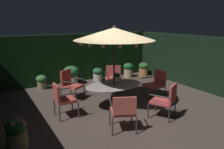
{
  "coord_description": "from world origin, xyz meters",
  "views": [
    {
      "loc": [
        -3.48,
        -5.34,
        2.67
      ],
      "look_at": [
        -0.1,
        0.42,
        1.01
      ],
      "focal_mm": 35.41,
      "sensor_mm": 36.0,
      "label": 1
    }
  ],
  "objects_px": {
    "patio_chair_southwest": "(156,82)",
    "potted_plant_front_corner": "(128,69)",
    "patio_chair_northeast": "(70,83)",
    "potted_plant_right_near": "(143,69)",
    "patio_chair_east": "(62,98)",
    "potted_plant_back_center": "(16,133)",
    "patio_chair_north": "(113,76)",
    "patio_chair_south": "(166,99)",
    "patio_dining_table": "(114,88)",
    "potted_plant_left_near": "(42,81)",
    "patio_chair_southeast": "(123,110)",
    "patio_umbrella": "(114,34)",
    "centerpiece_planter": "(117,77)",
    "potted_plant_back_right": "(71,74)",
    "potted_plant_right_far": "(98,74)"
  },
  "relations": [
    {
      "from": "patio_chair_southwest",
      "to": "potted_plant_right_far",
      "type": "relative_size",
      "value": 1.7
    },
    {
      "from": "patio_chair_north",
      "to": "potted_plant_left_near",
      "type": "height_order",
      "value": "patio_chair_north"
    },
    {
      "from": "patio_chair_north",
      "to": "potted_plant_back_center",
      "type": "bearing_deg",
      "value": -147.88
    },
    {
      "from": "potted_plant_right_near",
      "to": "potted_plant_back_center",
      "type": "relative_size",
      "value": 0.98
    },
    {
      "from": "patio_chair_north",
      "to": "patio_chair_southwest",
      "type": "relative_size",
      "value": 0.97
    },
    {
      "from": "patio_umbrella",
      "to": "patio_dining_table",
      "type": "bearing_deg",
      "value": -109.5
    },
    {
      "from": "potted_plant_right_near",
      "to": "patio_chair_east",
      "type": "bearing_deg",
      "value": -151.96
    },
    {
      "from": "patio_chair_northeast",
      "to": "potted_plant_right_near",
      "type": "height_order",
      "value": "patio_chair_northeast"
    },
    {
      "from": "centerpiece_planter",
      "to": "potted_plant_front_corner",
      "type": "height_order",
      "value": "centerpiece_planter"
    },
    {
      "from": "patio_chair_southeast",
      "to": "potted_plant_back_right",
      "type": "distance_m",
      "value": 4.54
    },
    {
      "from": "patio_dining_table",
      "to": "patio_chair_north",
      "type": "height_order",
      "value": "patio_chair_north"
    },
    {
      "from": "patio_chair_southwest",
      "to": "potted_plant_front_corner",
      "type": "xyz_separation_m",
      "value": [
        0.81,
        2.86,
        -0.19
      ]
    },
    {
      "from": "potted_plant_back_center",
      "to": "centerpiece_planter",
      "type": "bearing_deg",
      "value": 18.27
    },
    {
      "from": "patio_chair_southwest",
      "to": "potted_plant_back_right",
      "type": "distance_m",
      "value": 3.64
    },
    {
      "from": "centerpiece_planter",
      "to": "patio_chair_southeast",
      "type": "distance_m",
      "value": 1.8
    },
    {
      "from": "centerpiece_planter",
      "to": "patio_chair_southeast",
      "type": "height_order",
      "value": "centerpiece_planter"
    },
    {
      "from": "patio_chair_south",
      "to": "patio_chair_northeast",
      "type": "bearing_deg",
      "value": 121.76
    },
    {
      "from": "patio_dining_table",
      "to": "potted_plant_left_near",
      "type": "height_order",
      "value": "patio_dining_table"
    },
    {
      "from": "potted_plant_back_center",
      "to": "potted_plant_right_near",
      "type": "bearing_deg",
      "value": 30.07
    },
    {
      "from": "patio_chair_east",
      "to": "patio_chair_south",
      "type": "xyz_separation_m",
      "value": [
        2.46,
        -1.49,
        -0.02
      ]
    },
    {
      "from": "patio_chair_east",
      "to": "potted_plant_back_center",
      "type": "height_order",
      "value": "patio_chair_east"
    },
    {
      "from": "potted_plant_right_near",
      "to": "potted_plant_back_center",
      "type": "xyz_separation_m",
      "value": [
        -6.26,
        -3.63,
        0.0
      ]
    },
    {
      "from": "patio_dining_table",
      "to": "patio_chair_east",
      "type": "relative_size",
      "value": 1.91
    },
    {
      "from": "patio_chair_north",
      "to": "patio_chair_east",
      "type": "distance_m",
      "value": 2.84
    },
    {
      "from": "potted_plant_back_center",
      "to": "patio_umbrella",
      "type": "bearing_deg",
      "value": 17.91
    },
    {
      "from": "patio_chair_east",
      "to": "patio_chair_south",
      "type": "relative_size",
      "value": 0.99
    },
    {
      "from": "patio_chair_southeast",
      "to": "potted_plant_left_near",
      "type": "bearing_deg",
      "value": 101.16
    },
    {
      "from": "centerpiece_planter",
      "to": "patio_chair_southwest",
      "type": "distance_m",
      "value": 1.57
    },
    {
      "from": "patio_dining_table",
      "to": "patio_chair_northeast",
      "type": "xyz_separation_m",
      "value": [
        -0.94,
        1.37,
        -0.04
      ]
    },
    {
      "from": "patio_chair_northeast",
      "to": "patio_chair_southwest",
      "type": "bearing_deg",
      "value": -28.99
    },
    {
      "from": "patio_chair_north",
      "to": "potted_plant_right_far",
      "type": "xyz_separation_m",
      "value": [
        0.11,
        1.57,
        -0.25
      ]
    },
    {
      "from": "patio_chair_north",
      "to": "patio_chair_southeast",
      "type": "distance_m",
      "value": 3.29
    },
    {
      "from": "patio_umbrella",
      "to": "patio_chair_southeast",
      "type": "bearing_deg",
      "value": -113.16
    },
    {
      "from": "patio_dining_table",
      "to": "patio_chair_north",
      "type": "xyz_separation_m",
      "value": [
        0.83,
        1.43,
        -0.05
      ]
    },
    {
      "from": "patio_chair_east",
      "to": "potted_plant_right_near",
      "type": "distance_m",
      "value": 5.59
    },
    {
      "from": "patio_chair_south",
      "to": "potted_plant_back_right",
      "type": "height_order",
      "value": "patio_chair_south"
    },
    {
      "from": "patio_dining_table",
      "to": "potted_plant_right_near",
      "type": "distance_m",
      "value": 4.23
    },
    {
      "from": "potted_plant_front_corner",
      "to": "patio_chair_southeast",
      "type": "bearing_deg",
      "value": -125.87
    },
    {
      "from": "potted_plant_left_near",
      "to": "potted_plant_front_corner",
      "type": "bearing_deg",
      "value": -2.74
    },
    {
      "from": "patio_chair_northeast",
      "to": "patio_chair_south",
      "type": "xyz_separation_m",
      "value": [
        1.75,
        -2.82,
        -0.01
      ]
    },
    {
      "from": "patio_umbrella",
      "to": "potted_plant_right_near",
      "type": "bearing_deg",
      "value": 39.08
    },
    {
      "from": "potted_plant_front_corner",
      "to": "patio_chair_northeast",
      "type": "bearing_deg",
      "value": -157.31
    },
    {
      "from": "centerpiece_planter",
      "to": "patio_chair_south",
      "type": "bearing_deg",
      "value": -65.97
    },
    {
      "from": "patio_chair_southeast",
      "to": "patio_umbrella",
      "type": "bearing_deg",
      "value": 66.84
    },
    {
      "from": "patio_dining_table",
      "to": "patio_chair_south",
      "type": "xyz_separation_m",
      "value": [
        0.81,
        -1.45,
        -0.05
      ]
    },
    {
      "from": "patio_chair_north",
      "to": "potted_plant_left_near",
      "type": "bearing_deg",
      "value": 146.6
    },
    {
      "from": "patio_dining_table",
      "to": "patio_chair_southeast",
      "type": "relative_size",
      "value": 1.96
    },
    {
      "from": "patio_dining_table",
      "to": "potted_plant_right_near",
      "type": "bearing_deg",
      "value": 39.08
    },
    {
      "from": "patio_umbrella",
      "to": "patio_chair_east",
      "type": "xyz_separation_m",
      "value": [
        -1.65,
        0.04,
        -1.69
      ]
    },
    {
      "from": "potted_plant_right_near",
      "to": "potted_plant_back_right",
      "type": "xyz_separation_m",
      "value": [
        -3.57,
        0.35,
        0.1
      ]
    }
  ]
}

